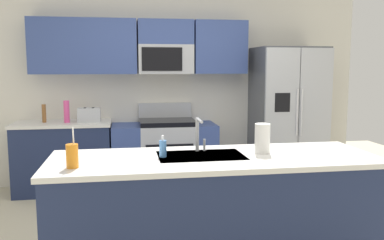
% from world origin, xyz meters
% --- Properties ---
extents(kitchen_wall_unit, '(5.20, 0.43, 2.60)m').
position_xyz_m(kitchen_wall_unit, '(-0.14, 2.08, 1.47)').
color(kitchen_wall_unit, silver).
rests_on(kitchen_wall_unit, ground).
extents(back_counter, '(1.21, 0.63, 0.90)m').
position_xyz_m(back_counter, '(-1.46, 1.80, 0.45)').
color(back_counter, '#1E2A4D').
rests_on(back_counter, ground).
extents(range_oven, '(1.36, 0.61, 1.10)m').
position_xyz_m(range_oven, '(-0.17, 1.80, 0.44)').
color(range_oven, '#B7BABF').
rests_on(range_oven, ground).
extents(refrigerator, '(0.90, 0.76, 1.85)m').
position_xyz_m(refrigerator, '(1.51, 1.73, 0.93)').
color(refrigerator, '#4C4F54').
rests_on(refrigerator, ground).
extents(island_counter, '(2.56, 0.89, 0.90)m').
position_xyz_m(island_counter, '(0.01, -0.46, 0.45)').
color(island_counter, '#1E2A4D').
rests_on(island_counter, ground).
extents(toaster, '(0.28, 0.16, 0.18)m').
position_xyz_m(toaster, '(-1.12, 1.75, 0.99)').
color(toaster, '#B7BABF').
rests_on(toaster, back_counter).
extents(pepper_mill, '(0.05, 0.05, 0.23)m').
position_xyz_m(pepper_mill, '(-1.68, 1.80, 1.01)').
color(pepper_mill, brown).
rests_on(pepper_mill, back_counter).
extents(bottle_pink, '(0.07, 0.07, 0.28)m').
position_xyz_m(bottle_pink, '(-1.40, 1.74, 1.04)').
color(bottle_pink, '#EA4C93').
rests_on(bottle_pink, back_counter).
extents(sink_faucet, '(0.08, 0.21, 0.28)m').
position_xyz_m(sink_faucet, '(-0.08, -0.27, 1.07)').
color(sink_faucet, '#B7BABF').
rests_on(sink_faucet, island_counter).
extents(drink_cup_orange, '(0.08, 0.08, 0.29)m').
position_xyz_m(drink_cup_orange, '(-1.04, -0.66, 0.99)').
color(drink_cup_orange, orange).
rests_on(drink_cup_orange, island_counter).
extents(soap_dispenser, '(0.06, 0.06, 0.17)m').
position_xyz_m(soap_dispenser, '(-0.39, -0.42, 0.97)').
color(soap_dispenser, '#4C8CD8').
rests_on(soap_dispenser, island_counter).
extents(paper_towel_roll, '(0.12, 0.12, 0.24)m').
position_xyz_m(paper_towel_roll, '(0.42, -0.39, 1.02)').
color(paper_towel_roll, white).
rests_on(paper_towel_roll, island_counter).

